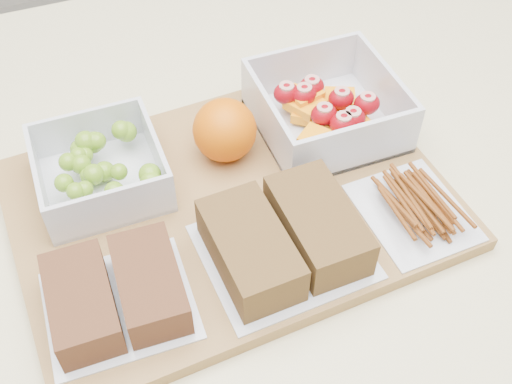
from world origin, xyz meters
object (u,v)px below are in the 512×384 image
at_px(fruit_container, 326,110).
at_px(sandwich_bag_center, 284,238).
at_px(grape_container, 102,168).
at_px(pretzel_bag, 415,205).
at_px(sandwich_bag_left, 116,294).
at_px(cutting_board, 231,204).
at_px(orange, 225,130).

bearing_deg(fruit_container, sandwich_bag_center, -127.47).
bearing_deg(sandwich_bag_center, grape_container, 132.99).
bearing_deg(grape_container, pretzel_bag, -28.46).
xyz_separation_m(fruit_container, sandwich_bag_left, (-0.26, -0.14, -0.00)).
distance_m(cutting_board, sandwich_bag_left, 0.16).
distance_m(cutting_board, grape_container, 0.13).
bearing_deg(orange, sandwich_bag_left, -135.89).
height_order(orange, sandwich_bag_left, orange).
xyz_separation_m(sandwich_bag_center, pretzel_bag, (0.14, -0.00, -0.01)).
distance_m(cutting_board, fruit_container, 0.15).
xyz_separation_m(grape_container, pretzel_bag, (0.27, -0.15, -0.01)).
distance_m(fruit_container, pretzel_bag, 0.15).
bearing_deg(orange, cutting_board, -104.75).
bearing_deg(sandwich_bag_left, cutting_board, 31.47).
distance_m(cutting_board, orange, 0.08).
bearing_deg(pretzel_bag, cutting_board, 153.25).
xyz_separation_m(grape_container, sandwich_bag_left, (-0.02, -0.15, -0.00)).
distance_m(fruit_container, orange, 0.12).
relative_size(sandwich_bag_left, pretzel_bag, 1.08).
bearing_deg(orange, sandwich_bag_center, -87.11).
height_order(fruit_container, pretzel_bag, fruit_container).
xyz_separation_m(fruit_container, orange, (-0.12, 0.00, 0.01)).
xyz_separation_m(orange, sandwich_bag_center, (0.01, -0.14, -0.01)).
bearing_deg(grape_container, sandwich_bag_center, -47.01).
xyz_separation_m(grape_container, fruit_container, (0.24, -0.00, 0.00)).
bearing_deg(fruit_container, grape_container, 179.01).
xyz_separation_m(cutting_board, sandwich_bag_center, (0.02, -0.08, 0.03)).
height_order(grape_container, orange, orange).
bearing_deg(fruit_container, pretzel_bag, -79.03).
bearing_deg(sandwich_bag_left, orange, 44.11).
relative_size(orange, pretzel_bag, 0.56).
height_order(orange, pretzel_bag, orange).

